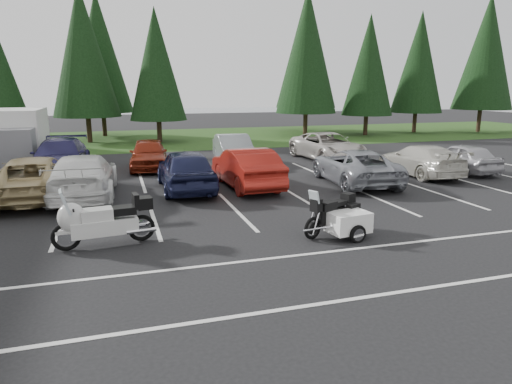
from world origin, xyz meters
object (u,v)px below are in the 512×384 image
object	(u,v)px
cargo_trailer	(348,225)
car_far_3	(234,150)
car_near_5	(246,168)
car_near_6	(355,166)
car_near_8	(462,158)
adventure_motorcycle	(330,210)
box_truck	(16,139)
car_far_2	(149,154)
touring_motorcycle	(104,216)
car_near_3	(83,176)
car_far_4	(328,146)
car_near_2	(34,178)
car_far_1	(60,157)
car_near_7	(420,160)
car_near_4	(186,170)

from	to	relation	value
cargo_trailer	car_far_3	bearing A→B (deg)	81.06
car_near_5	car_near_6	world-z (taller)	car_near_5
car_near_5	car_far_3	size ratio (longest dim) A/B	1.04
car_near_8	car_far_3	distance (m)	11.34
car_near_5	adventure_motorcycle	distance (m)	6.62
car_far_3	cargo_trailer	bearing A→B (deg)	-86.08
box_truck	car_far_2	world-z (taller)	box_truck
touring_motorcycle	car_near_6	bearing A→B (deg)	20.05
box_truck	car_near_3	world-z (taller)	box_truck
box_truck	car_far_3	bearing A→B (deg)	-12.74
car_near_8	adventure_motorcycle	distance (m)	12.44
cargo_trailer	adventure_motorcycle	xyz separation A→B (m)	(-0.33, 0.46, 0.32)
box_truck	car_far_4	distance (m)	16.41
car_near_2	car_far_1	distance (m)	4.94
car_near_6	car_far_3	distance (m)	7.28
car_near_3	car_near_6	distance (m)	10.87
car_near_8	car_near_2	bearing A→B (deg)	2.13
car_far_2	car_near_2	bearing A→B (deg)	-124.63
car_near_8	cargo_trailer	world-z (taller)	car_near_8
car_near_8	touring_motorcycle	bearing A→B (deg)	22.52
car_near_8	car_near_5	bearing A→B (deg)	3.62
car_near_7	car_near_6	bearing A→B (deg)	12.59
car_near_3	car_near_8	world-z (taller)	car_near_3
box_truck	car_near_3	bearing A→B (deg)	-66.03
box_truck	cargo_trailer	bearing A→B (deg)	-54.78
touring_motorcycle	car_near_8	bearing A→B (deg)	13.14
car_far_4	touring_motorcycle	xyz separation A→B (m)	(-11.80, -11.39, 0.02)
car_near_8	car_near_7	bearing A→B (deg)	4.47
car_far_3	adventure_motorcycle	distance (m)	12.27
car_near_3	car_near_5	xyz separation A→B (m)	(6.24, -0.02, 0.00)
car_far_1	cargo_trailer	size ratio (longest dim) A/B	3.59
box_truck	car_far_1	bearing A→B (deg)	-51.38
car_near_4	car_near_3	bearing A→B (deg)	2.66
box_truck	car_near_2	distance (m)	8.06
car_near_2	car_near_6	xyz separation A→B (m)	(12.53, -0.90, -0.06)
touring_motorcycle	cargo_trailer	size ratio (longest dim) A/B	1.79
car_near_2	car_near_3	distance (m)	1.70
car_near_8	car_far_1	world-z (taller)	car_far_1
car_near_3	car_near_8	distance (m)	17.15
car_far_4	touring_motorcycle	bearing A→B (deg)	-140.25
car_near_4	car_near_6	world-z (taller)	car_near_4
car_near_8	box_truck	bearing A→B (deg)	-18.47
car_near_7	touring_motorcycle	world-z (taller)	touring_motorcycle
car_far_3	car_near_3	bearing A→B (deg)	-137.55
box_truck	car_near_5	world-z (taller)	box_truck
car_near_8	touring_motorcycle	distance (m)	17.42
car_near_3	car_far_4	world-z (taller)	car_near_3
car_near_5	car_far_4	xyz separation A→B (m)	(6.37, 5.61, -0.04)
car_far_2	adventure_motorcycle	bearing A→B (deg)	-66.56
car_near_3	car_far_1	xyz separation A→B (m)	(-1.30, 5.21, 0.02)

